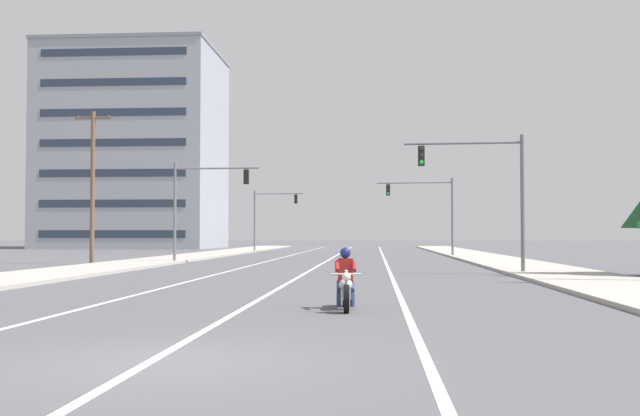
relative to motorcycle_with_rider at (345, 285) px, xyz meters
name	(u,v)px	position (x,y,z in m)	size (l,w,h in m)	color
ground_plane	(163,362)	(-2.26, -7.47, -0.59)	(400.00, 400.00, 0.00)	#515156
lane_stripe_center	(332,258)	(-2.44, 37.53, -0.58)	(0.16, 100.00, 0.01)	beige
lane_stripe_left	(280,258)	(-6.27, 37.53, -0.58)	(0.16, 100.00, 0.01)	beige
lane_stripe_right	(384,258)	(1.41, 37.53, -0.58)	(0.16, 100.00, 0.01)	beige
sidewalk_kerb_right	(495,260)	(8.66, 32.53, -0.52)	(4.40, 110.00, 0.14)	#ADA89E
sidewalk_kerb_left	(170,259)	(-13.19, 32.53, -0.52)	(4.40, 110.00, 0.14)	#ADA89E
motorcycle_with_rider	(345,285)	(0.00, 0.00, 0.00)	(0.70, 2.19, 1.46)	black
traffic_signal_near_right	(487,181)	(5.71, 16.01, 3.54)	(5.30, 0.44, 6.20)	slate
traffic_signal_near_left	(199,196)	(-10.11, 27.96, 3.54)	(5.40, 0.45, 6.20)	slate
traffic_signal_mid_right	(430,204)	(5.08, 41.86, 3.58)	(6.00, 0.54, 6.20)	slate
traffic_signal_mid_left	(269,211)	(-9.88, 57.04, 3.52)	(5.00, 0.37, 6.20)	slate
utility_pole_left_near	(93,184)	(-15.98, 25.57, 4.17)	(2.21, 0.26, 9.08)	brown
apartment_building_far_left_block	(136,149)	(-29.95, 76.59, 12.15)	(21.18, 17.46, 25.47)	#999EA8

